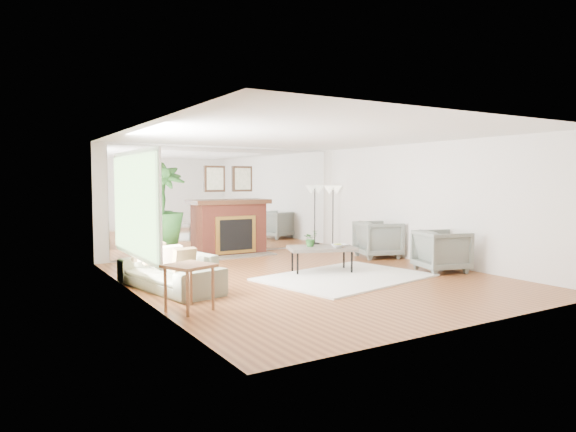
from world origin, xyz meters
TOP-DOWN VIEW (x-y plane):
  - ground at (0.00, 0.00)m, footprint 7.00×7.00m
  - wall_left at (-2.99, 0.00)m, footprint 0.02×7.00m
  - wall_right at (2.99, 0.00)m, footprint 0.02×7.00m
  - wall_back at (0.00, 3.49)m, footprint 6.00×0.02m
  - mirror_panel at (0.00, 3.47)m, footprint 5.40×0.04m
  - window_panel at (-2.96, 0.40)m, footprint 0.04×2.40m
  - fireplace at (0.00, 3.26)m, footprint 1.85×0.83m
  - area_rug at (0.50, -0.35)m, footprint 3.16×2.53m
  - coffee_table at (0.45, 0.30)m, footprint 1.39×1.09m
  - sofa at (-2.45, 0.33)m, footprint 1.20×2.17m
  - armchair_back at (2.60, 1.20)m, footprint 1.10×1.08m
  - armchair_front at (2.45, -0.77)m, footprint 1.06×1.04m
  - side_table at (-2.65, -1.10)m, footprint 0.70×0.70m
  - potted_ficus at (-1.73, 3.10)m, footprint 1.11×1.11m
  - floor_lamp at (2.70, 3.04)m, footprint 0.51×0.29m
  - tabletop_plant at (0.29, 0.44)m, footprint 0.32×0.29m
  - fruit_bowl at (0.64, 0.07)m, footprint 0.28×0.28m
  - book at (0.81, 0.32)m, footprint 0.23×0.29m

SIDE VIEW (x-z plane):
  - ground at x=0.00m, z-range 0.00..0.00m
  - area_rug at x=0.50m, z-range 0.00..0.03m
  - sofa at x=-2.45m, z-range 0.00..0.60m
  - armchair_front at x=2.45m, z-range 0.00..0.79m
  - armchair_back at x=2.60m, z-range 0.00..0.82m
  - coffee_table at x=0.45m, z-range 0.20..0.69m
  - book at x=0.81m, z-range 0.49..0.51m
  - fruit_bowl at x=0.64m, z-range 0.49..0.54m
  - side_table at x=-2.65m, z-range 0.21..0.83m
  - tabletop_plant at x=0.29m, z-range 0.49..0.79m
  - fireplace at x=0.00m, z-range -0.37..1.68m
  - potted_ficus at x=-1.73m, z-range 0.07..2.18m
  - wall_left at x=-2.99m, z-range 0.00..2.50m
  - wall_right at x=2.99m, z-range 0.00..2.50m
  - wall_back at x=0.00m, z-range 0.00..2.50m
  - mirror_panel at x=0.00m, z-range 0.05..2.45m
  - window_panel at x=-2.96m, z-range 0.60..2.10m
  - floor_lamp at x=2.70m, z-range 0.56..2.14m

